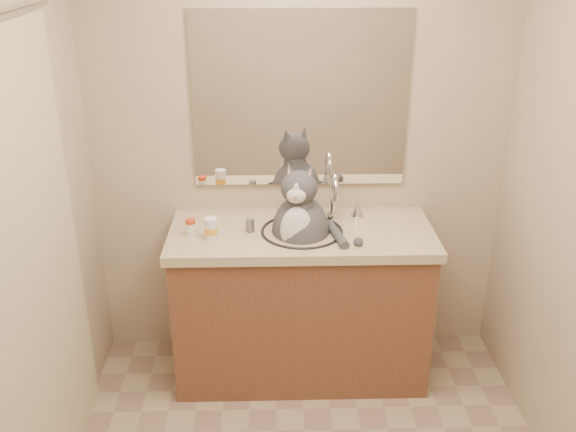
# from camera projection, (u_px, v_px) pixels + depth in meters

# --- Properties ---
(room) EXTENTS (2.22, 2.52, 2.42)m
(room) POSITION_uv_depth(u_px,v_px,m) (315.00, 255.00, 2.22)
(room) COLOR #9B8A6B
(room) RESTS_ON ground
(vanity) EXTENTS (1.34, 0.59, 1.12)m
(vanity) POSITION_uv_depth(u_px,v_px,m) (301.00, 299.00, 3.41)
(vanity) COLOR brown
(vanity) RESTS_ON ground
(mirror) EXTENTS (1.10, 0.02, 0.90)m
(mirror) POSITION_uv_depth(u_px,v_px,m) (300.00, 100.00, 3.25)
(mirror) COLOR white
(mirror) RESTS_ON room
(shower_curtain) EXTENTS (0.02, 1.30, 1.93)m
(shower_curtain) POSITION_uv_depth(u_px,v_px,m) (28.00, 287.00, 2.35)
(shower_curtain) COLOR #BCB38E
(shower_curtain) RESTS_ON ground
(cat) EXTENTS (0.40, 0.41, 0.58)m
(cat) POSITION_uv_depth(u_px,v_px,m) (300.00, 227.00, 3.21)
(cat) COLOR #434348
(cat) RESTS_ON vanity
(pill_bottle_redcap) EXTENTS (0.06, 0.06, 0.08)m
(pill_bottle_redcap) POSITION_uv_depth(u_px,v_px,m) (191.00, 227.00, 3.17)
(pill_bottle_redcap) COLOR white
(pill_bottle_redcap) RESTS_ON vanity
(pill_bottle_orange) EXTENTS (0.08, 0.08, 0.11)m
(pill_bottle_orange) POSITION_uv_depth(u_px,v_px,m) (211.00, 229.00, 3.13)
(pill_bottle_orange) COLOR white
(pill_bottle_orange) RESTS_ON vanity
(grey_canister) EXTENTS (0.05, 0.05, 0.07)m
(grey_canister) POSITION_uv_depth(u_px,v_px,m) (250.00, 225.00, 3.21)
(grey_canister) COLOR slate
(grey_canister) RESTS_ON vanity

